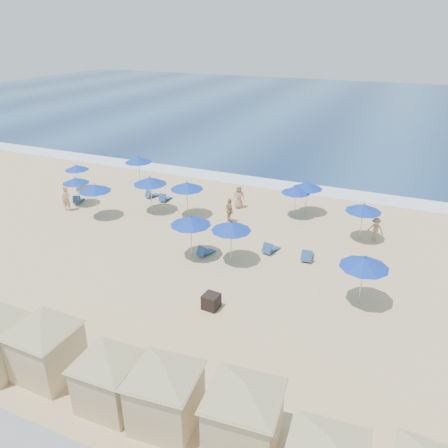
{
  "coord_description": "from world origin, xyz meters",
  "views": [
    {
      "loc": [
        10.91,
        -18.56,
        12.54
      ],
      "look_at": [
        1.53,
        3.0,
        1.73
      ],
      "focal_mm": 35.0,
      "sensor_mm": 36.0,
      "label": 1
    }
  ],
  "objects_px": {
    "trash_bin": "(211,301)",
    "umbrella_11": "(365,262)",
    "cabana_3": "(165,385)",
    "cabana_1": "(44,339)",
    "umbrella_2": "(138,159)",
    "umbrella_1": "(76,180)",
    "beachgoer_3": "(239,197)",
    "umbrella_8": "(231,226)",
    "umbrella_6": "(191,221)",
    "umbrella_4": "(187,186)",
    "beachgoer_0": "(66,199)",
    "umbrella_3": "(95,188)",
    "umbrella_10": "(364,208)",
    "beachgoer_1": "(230,211)",
    "cabana_4": "(244,406)",
    "beachgoer_2": "(375,229)",
    "cabana_2": "(108,371)",
    "umbrella_5": "(150,181)",
    "umbrella_0": "(77,167)",
    "umbrella_9": "(307,185)",
    "umbrella_7": "(296,190)"
  },
  "relations": [
    {
      "from": "trash_bin",
      "to": "umbrella_11",
      "type": "xyz_separation_m",
      "value": [
        6.5,
        3.23,
        1.95
      ]
    },
    {
      "from": "trash_bin",
      "to": "cabana_3",
      "type": "xyz_separation_m",
      "value": [
        1.41,
        -6.62,
        1.26
      ]
    },
    {
      "from": "cabana_1",
      "to": "umbrella_2",
      "type": "xyz_separation_m",
      "value": [
        -9.15,
        20.15,
        0.59
      ]
    },
    {
      "from": "umbrella_1",
      "to": "beachgoer_3",
      "type": "bearing_deg",
      "value": 20.61
    },
    {
      "from": "umbrella_8",
      "to": "umbrella_11",
      "type": "bearing_deg",
      "value": -10.29
    },
    {
      "from": "umbrella_6",
      "to": "beachgoer_3",
      "type": "distance_m",
      "value": 8.26
    },
    {
      "from": "umbrella_4",
      "to": "beachgoer_0",
      "type": "distance_m",
      "value": 9.09
    },
    {
      "from": "umbrella_3",
      "to": "umbrella_10",
      "type": "distance_m",
      "value": 17.94
    },
    {
      "from": "trash_bin",
      "to": "beachgoer_1",
      "type": "relative_size",
      "value": 0.43
    },
    {
      "from": "cabana_4",
      "to": "umbrella_4",
      "type": "distance_m",
      "value": 18.97
    },
    {
      "from": "cabana_3",
      "to": "beachgoer_2",
      "type": "xyz_separation_m",
      "value": [
        5.01,
        17.33,
        -0.85
      ]
    },
    {
      "from": "beachgoer_0",
      "to": "trash_bin",
      "type": "bearing_deg",
      "value": -32.52
    },
    {
      "from": "cabana_3",
      "to": "umbrella_8",
      "type": "height_order",
      "value": "cabana_3"
    },
    {
      "from": "cabana_4",
      "to": "umbrella_6",
      "type": "height_order",
      "value": "cabana_4"
    },
    {
      "from": "cabana_2",
      "to": "umbrella_5",
      "type": "xyz_separation_m",
      "value": [
        -8.25,
        15.86,
        0.85
      ]
    },
    {
      "from": "umbrella_2",
      "to": "umbrella_5",
      "type": "distance_m",
      "value": 6.09
    },
    {
      "from": "umbrella_10",
      "to": "umbrella_0",
      "type": "bearing_deg",
      "value": 179.32
    },
    {
      "from": "beachgoer_2",
      "to": "cabana_3",
      "type": "bearing_deg",
      "value": -98.4
    },
    {
      "from": "umbrella_2",
      "to": "beachgoer_0",
      "type": "distance_m",
      "value": 7.25
    },
    {
      "from": "trash_bin",
      "to": "umbrella_3",
      "type": "distance_m",
      "value": 13.87
    },
    {
      "from": "umbrella_10",
      "to": "beachgoer_1",
      "type": "height_order",
      "value": "umbrella_10"
    },
    {
      "from": "umbrella_0",
      "to": "umbrella_9",
      "type": "distance_m",
      "value": 18.6
    },
    {
      "from": "beachgoer_1",
      "to": "umbrella_3",
      "type": "bearing_deg",
      "value": 60.89
    },
    {
      "from": "umbrella_1",
      "to": "beachgoer_1",
      "type": "relative_size",
      "value": 1.29
    },
    {
      "from": "umbrella_3",
      "to": "beachgoer_3",
      "type": "height_order",
      "value": "umbrella_3"
    },
    {
      "from": "umbrella_1",
      "to": "umbrella_9",
      "type": "relative_size",
      "value": 0.9
    },
    {
      "from": "umbrella_11",
      "to": "umbrella_2",
      "type": "bearing_deg",
      "value": 151.91
    },
    {
      "from": "beachgoer_3",
      "to": "trash_bin",
      "type": "bearing_deg",
      "value": -92.58
    },
    {
      "from": "umbrella_2",
      "to": "umbrella_6",
      "type": "xyz_separation_m",
      "value": [
        9.87,
        -9.5,
        0.08
      ]
    },
    {
      "from": "beachgoer_0",
      "to": "umbrella_7",
      "type": "bearing_deg",
      "value": 11.79
    },
    {
      "from": "umbrella_8",
      "to": "cabana_3",
      "type": "bearing_deg",
      "value": -78.48
    },
    {
      "from": "umbrella_5",
      "to": "umbrella_8",
      "type": "height_order",
      "value": "umbrella_5"
    },
    {
      "from": "umbrella_5",
      "to": "beachgoer_1",
      "type": "relative_size",
      "value": 1.58
    },
    {
      "from": "umbrella_5",
      "to": "umbrella_7",
      "type": "distance_m",
      "value": 10.34
    },
    {
      "from": "trash_bin",
      "to": "cabana_3",
      "type": "bearing_deg",
      "value": -73.18
    },
    {
      "from": "umbrella_9",
      "to": "umbrella_11",
      "type": "height_order",
      "value": "umbrella_11"
    },
    {
      "from": "umbrella_8",
      "to": "beachgoer_3",
      "type": "bearing_deg",
      "value": 108.68
    },
    {
      "from": "cabana_1",
      "to": "beachgoer_1",
      "type": "height_order",
      "value": "cabana_1"
    },
    {
      "from": "cabana_2",
      "to": "umbrella_3",
      "type": "bearing_deg",
      "value": 129.83
    },
    {
      "from": "trash_bin",
      "to": "umbrella_5",
      "type": "relative_size",
      "value": 0.27
    },
    {
      "from": "umbrella_2",
      "to": "umbrella_3",
      "type": "xyz_separation_m",
      "value": [
        1.09,
        -6.99,
        -0.04
      ]
    },
    {
      "from": "umbrella_1",
      "to": "trash_bin",
      "type": "bearing_deg",
      "value": -28.33
    },
    {
      "from": "umbrella_5",
      "to": "umbrella_7",
      "type": "bearing_deg",
      "value": 18.32
    },
    {
      "from": "umbrella_11",
      "to": "umbrella_1",
      "type": "bearing_deg",
      "value": 167.36
    },
    {
      "from": "umbrella_10",
      "to": "umbrella_9",
      "type": "bearing_deg",
      "value": 146.34
    },
    {
      "from": "cabana_2",
      "to": "cabana_4",
      "type": "height_order",
      "value": "cabana_4"
    },
    {
      "from": "umbrella_0",
      "to": "beachgoer_0",
      "type": "bearing_deg",
      "value": -60.29
    },
    {
      "from": "cabana_3",
      "to": "umbrella_0",
      "type": "bearing_deg",
      "value": 136.86
    },
    {
      "from": "cabana_2",
      "to": "umbrella_2",
      "type": "relative_size",
      "value": 1.64
    },
    {
      "from": "umbrella_5",
      "to": "beachgoer_3",
      "type": "distance_m",
      "value": 6.58
    }
  ]
}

